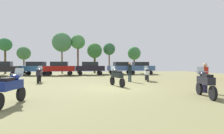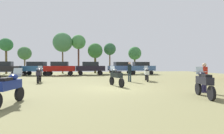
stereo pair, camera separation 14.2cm
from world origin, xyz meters
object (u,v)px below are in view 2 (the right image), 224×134
motorcycle_7 (147,74)px  car_3 (37,67)px  car_4 (60,67)px  tree_1 (6,45)px  person_2 (204,75)px  tree_7 (95,51)px  tree_8 (25,53)px  motorcycle_8 (204,82)px  car_5 (90,67)px  motorcycle_6 (9,87)px  tree_4 (78,42)px  car_2 (122,67)px  tree_3 (135,53)px  tree_5 (110,49)px  tree_2 (63,42)px  car_1 (2,68)px  motorcycle_4 (116,76)px  motorcycle_1 (39,74)px  car_6 (141,67)px  person_1 (130,70)px

motorcycle_7 → car_3: bearing=154.1°
car_4 → tree_1: (-9.71, 6.41, 3.71)m
motorcycle_7 → person_2: person_2 is taller
tree_7 → tree_8: 12.27m
motorcycle_8 → car_5: bearing=119.7°
car_4 → person_2: bearing=-149.1°
car_3 → car_5: (7.74, -0.31, 0.00)m
motorcycle_7 → person_2: (0.73, -7.18, 0.26)m
motorcycle_7 → car_5: 11.64m
car_5 → tree_8: size_ratio=0.93×
car_3 → tree_1: (-6.35, 5.58, 3.71)m
motorcycle_6 → tree_4: 25.45m
car_4 → tree_4: bearing=-21.0°
car_2 → car_3: same height
tree_1 → car_3: bearing=-41.3°
tree_3 → tree_7: tree_7 is taller
motorcycle_8 → person_2: 1.60m
motorcycle_6 → tree_1: tree_1 is taller
tree_5 → tree_7: 3.02m
motorcycle_8 → tree_2: size_ratio=0.30×
tree_7 → car_2: bearing=-49.9°
car_1 → person_2: bearing=-140.9°
car_1 → car_5: 11.84m
person_2 → tree_3: 24.04m
motorcycle_4 → motorcycle_6: (-5.32, -5.22, -0.01)m
car_3 → tree_5: bearing=-52.9°
motorcycle_1 → car_4: car_4 is taller
tree_2 → tree_4: size_ratio=1.03×
motorcycle_6 → tree_1: size_ratio=0.36×
motorcycle_6 → car_2: size_ratio=0.50×
motorcycle_6 → motorcycle_8: bearing=10.2°
motorcycle_6 → tree_8: 26.22m
car_6 → motorcycle_8: bearing=171.2°
motorcycle_6 → car_2: 21.84m
car_6 → tree_2: (-12.74, 5.05, 4.32)m
motorcycle_4 → car_2: size_ratio=0.48×
tree_2 → car_3: bearing=-121.4°
person_2 → car_1: bearing=-49.6°
motorcycle_4 → car_3: 16.86m
motorcycle_1 → tree_2: size_ratio=0.31×
motorcycle_4 → tree_3: bearing=53.2°
person_2 → tree_2: 25.67m
car_3 → person_2: car_3 is taller
tree_2 → person_1: bearing=-64.4°
car_2 → motorcycle_4: bearing=159.7°
motorcycle_4 → motorcycle_6: motorcycle_4 is taller
motorcycle_4 → tree_5: 20.76m
tree_2 → motorcycle_7: bearing=-58.8°
motorcycle_1 → car_1: 11.38m
person_1 → tree_5: 17.66m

